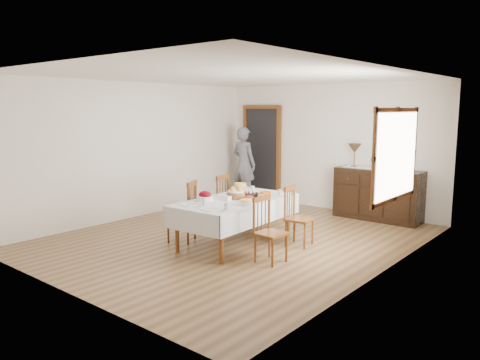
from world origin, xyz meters
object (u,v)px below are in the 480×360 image
Objects in this scene: person at (244,162)px; dining_table at (236,205)px; chair_left_far at (216,202)px; chair_left_near at (184,211)px; sideboard at (378,194)px; chair_right_near at (268,229)px; chair_right_far at (297,215)px; table_lamp at (355,149)px.

dining_table is at bearing 128.58° from person.
chair_left_near is at bearing -4.75° from chair_left_far.
sideboard is at bearing -174.51° from person.
sideboard is (0.14, 3.34, 0.03)m from chair_right_near.
person is (-2.83, 2.19, 0.44)m from chair_right_far.
chair_left_far is 1.06× the size of chair_right_far.
chair_right_near is (0.88, -0.37, -0.17)m from dining_table.
dining_table is 3.07m from table_lamp.
table_lamp is (-0.50, -0.03, 0.84)m from sideboard.
table_lamp reaches higher than chair_left_far.
dining_table is 4.62× the size of table_lamp.
chair_right_near is at bearing -83.79° from table_lamp.
chair_right_near is at bearing -25.22° from dining_table.
chair_right_far is at bearing 143.76° from person.
person is 3.93× the size of table_lamp.
chair_right_far is 2.42m from sideboard.
sideboard is at bearing 134.20° from chair_left_far.
table_lamp is at bearing -174.45° from person.
person is at bearing 177.35° from chair_left_near.
chair_right_far is (0.75, 0.57, -0.16)m from dining_table.
dining_table is 3.15m from sideboard.
chair_right_near is 0.50× the size of person.
table_lamp is at bearing 133.53° from chair_left_near.
person is (-3.11, -0.22, 0.42)m from sideboard.
chair_right_near is at bearing 179.92° from chair_right_far.
dining_table is at bearing -100.12° from table_lamp.
sideboard is (1.83, 2.54, -0.01)m from chair_left_far.
chair_right_far is 0.57× the size of sideboard.
chair_left_near is 3.81m from sideboard.
table_lamp is (1.26, 3.34, 0.83)m from chair_left_near.
person reaches higher than sideboard.
dining_table is at bearing 118.66° from chair_right_far.
chair_left_far is 2.96m from table_lamp.
dining_table is 2.17× the size of chair_left_far.
chair_left_far is (-0.08, 0.83, 0.00)m from chair_left_near.
table_lamp is at bearing 9.77° from chair_right_near.
chair_right_near is 4.33m from person.
chair_left_far is (-0.81, 0.43, -0.13)m from dining_table.
chair_right_far is at bearing 97.34° from chair_left_near.
chair_left_near is 1.77m from chair_right_far.
sideboard is 0.89× the size of person.
chair_left_far is at bearing 149.26° from dining_table.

